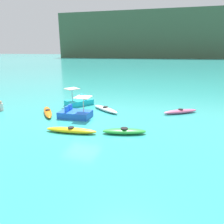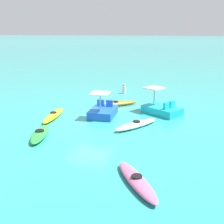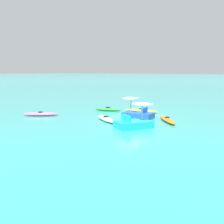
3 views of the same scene
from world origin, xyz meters
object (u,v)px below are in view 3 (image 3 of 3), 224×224
Objects in this scene: kayak_yellow at (141,111)px; kayak_white at (106,119)px; kayak_green at (108,109)px; kayak_pink at (41,114)px; pedal_boat_cyan at (134,123)px; kayak_orange at (167,120)px; pedal_boat_blue at (138,114)px.

kayak_yellow and kayak_white have the same top height.
kayak_green is 0.83× the size of kayak_yellow.
kayak_pink is (6.46, 6.65, 0.00)m from kayak_yellow.
pedal_boat_cyan reaches higher than kayak_yellow.
kayak_yellow is 7.04m from pedal_boat_cyan.
kayak_orange and kayak_pink have the same top height.
kayak_orange is 4.88m from kayak_yellow.
kayak_orange is 4.80m from kayak_white.
kayak_orange and kayak_white have the same top height.
pedal_boat_blue is (1.55, -3.57, 0.00)m from pedal_boat_cyan.
pedal_boat_cyan is at bearing 137.13° from kayak_green.
kayak_pink is at bearing 1.15° from pedal_boat_cyan.
kayak_green is 4.88m from pedal_boat_blue.
kayak_pink is 1.13× the size of pedal_boat_blue.
kayak_white is (0.32, 5.39, 0.00)m from kayak_yellow.
pedal_boat_cyan is 1.12× the size of pedal_boat_blue.
kayak_orange is 1.05× the size of kayak_pink.
pedal_boat_cyan is (1.07, 3.46, 0.17)m from kayak_orange.
kayak_green is 0.98× the size of kayak_pink.
kayak_white is 3.29m from pedal_boat_cyan.
kayak_pink is 9.24m from pedal_boat_cyan.
kayak_yellow is (3.84, -3.01, 0.00)m from kayak_orange.
pedal_boat_blue reaches higher than kayak_yellow.
kayak_green is at bearing -24.22° from pedal_boat_blue.
kayak_orange and kayak_yellow have the same top height.
pedal_boat_cyan is at bearing 113.23° from kayak_yellow.
kayak_orange and kayak_green have the same top height.
kayak_green is at bearing -42.87° from pedal_boat_cyan.
pedal_boat_blue reaches higher than kayak_green.
kayak_pink is (3.24, 5.76, -0.00)m from kayak_green.
kayak_orange is 3.63m from pedal_boat_cyan.
pedal_boat_cyan is (-9.24, -0.19, 0.17)m from kayak_pink.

